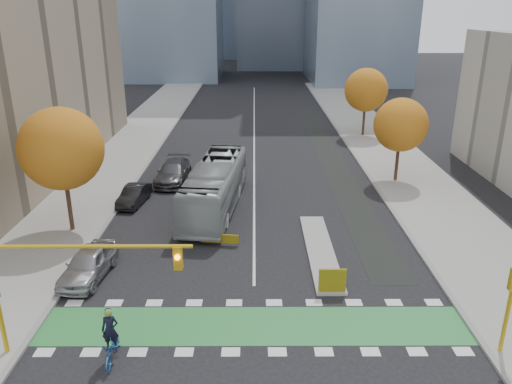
{
  "coord_description": "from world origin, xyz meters",
  "views": [
    {
      "loc": [
        0.03,
        -18.06,
        13.87
      ],
      "look_at": [
        0.12,
        11.29,
        3.0
      ],
      "focal_mm": 35.0,
      "sensor_mm": 36.0,
      "label": 1
    }
  ],
  "objects_px": {
    "tree_west": "(61,149)",
    "tree_east_far": "(366,90)",
    "cyclist": "(112,343)",
    "bus": "(215,186)",
    "tree_east_near": "(401,125)",
    "hazard_board": "(332,280)",
    "parked_car_b": "(134,195)",
    "parked_car_c": "(173,172)",
    "parked_car_a": "(88,264)",
    "traffic_signal_west": "(55,271)",
    "traffic_signal_east": "(511,298)"
  },
  "relations": [
    {
      "from": "traffic_signal_east",
      "to": "tree_east_near",
      "type": "bearing_deg",
      "value": 86.19
    },
    {
      "from": "parked_car_a",
      "to": "parked_car_b",
      "type": "xyz_separation_m",
      "value": [
        0.0,
        10.96,
        -0.14
      ]
    },
    {
      "from": "tree_west",
      "to": "parked_car_a",
      "type": "height_order",
      "value": "tree_west"
    },
    {
      "from": "tree_west",
      "to": "cyclist",
      "type": "xyz_separation_m",
      "value": [
        6.1,
        -12.88,
        -4.8
      ]
    },
    {
      "from": "traffic_signal_west",
      "to": "traffic_signal_east",
      "type": "height_order",
      "value": "traffic_signal_west"
    },
    {
      "from": "tree_east_near",
      "to": "parked_car_c",
      "type": "relative_size",
      "value": 1.21
    },
    {
      "from": "tree_west",
      "to": "cyclist",
      "type": "distance_m",
      "value": 15.04
    },
    {
      "from": "parked_car_b",
      "to": "traffic_signal_west",
      "type": "bearing_deg",
      "value": -78.52
    },
    {
      "from": "traffic_signal_west",
      "to": "parked_car_a",
      "type": "distance_m",
      "value": 7.3
    },
    {
      "from": "tree_east_near",
      "to": "parked_car_c",
      "type": "bearing_deg",
      "value": -179.73
    },
    {
      "from": "tree_east_far",
      "to": "parked_car_b",
      "type": "xyz_separation_m",
      "value": [
        -21.5,
        -21.09,
        -4.55
      ]
    },
    {
      "from": "tree_east_near",
      "to": "cyclist",
      "type": "height_order",
      "value": "tree_east_near"
    },
    {
      "from": "tree_east_near",
      "to": "tree_east_far",
      "type": "bearing_deg",
      "value": 88.21
    },
    {
      "from": "traffic_signal_east",
      "to": "bus",
      "type": "xyz_separation_m",
      "value": [
        -13.33,
        16.38,
        -0.98
      ]
    },
    {
      "from": "parked_car_a",
      "to": "parked_car_c",
      "type": "xyz_separation_m",
      "value": [
        2.15,
        15.96,
        0.02
      ]
    },
    {
      "from": "tree_west",
      "to": "tree_east_far",
      "type": "bearing_deg",
      "value": 46.7
    },
    {
      "from": "parked_car_b",
      "to": "parked_car_c",
      "type": "relative_size",
      "value": 0.71
    },
    {
      "from": "parked_car_b",
      "to": "tree_east_near",
      "type": "bearing_deg",
      "value": 21.58
    },
    {
      "from": "tree_east_near",
      "to": "tree_east_far",
      "type": "xyz_separation_m",
      "value": [
        0.5,
        16.0,
        0.38
      ]
    },
    {
      "from": "tree_west",
      "to": "traffic_signal_west",
      "type": "bearing_deg",
      "value": -71.98
    },
    {
      "from": "bus",
      "to": "tree_east_near",
      "type": "bearing_deg",
      "value": 28.9
    },
    {
      "from": "traffic_signal_west",
      "to": "bus",
      "type": "xyz_separation_m",
      "value": [
        5.1,
        16.38,
        -2.28
      ]
    },
    {
      "from": "tree_east_far",
      "to": "parked_car_a",
      "type": "distance_m",
      "value": 38.84
    },
    {
      "from": "parked_car_c",
      "to": "tree_east_far",
      "type": "bearing_deg",
      "value": 42.92
    },
    {
      "from": "tree_east_near",
      "to": "parked_car_b",
      "type": "relative_size",
      "value": 1.7
    },
    {
      "from": "cyclist",
      "to": "bus",
      "type": "xyz_separation_m",
      "value": [
        3.07,
        16.75,
        0.93
      ]
    },
    {
      "from": "tree_west",
      "to": "traffic_signal_west",
      "type": "xyz_separation_m",
      "value": [
        4.07,
        -12.51,
        -1.58
      ]
    },
    {
      "from": "hazard_board",
      "to": "bus",
      "type": "relative_size",
      "value": 0.11
    },
    {
      "from": "hazard_board",
      "to": "traffic_signal_east",
      "type": "bearing_deg",
      "value": -35.92
    },
    {
      "from": "parked_car_a",
      "to": "parked_car_c",
      "type": "height_order",
      "value": "parked_car_c"
    },
    {
      "from": "cyclist",
      "to": "parked_car_c",
      "type": "relative_size",
      "value": 0.42
    },
    {
      "from": "cyclist",
      "to": "parked_car_a",
      "type": "bearing_deg",
      "value": 111.92
    },
    {
      "from": "tree_west",
      "to": "parked_car_b",
      "type": "distance_m",
      "value": 7.58
    },
    {
      "from": "traffic_signal_east",
      "to": "parked_car_c",
      "type": "relative_size",
      "value": 0.7
    },
    {
      "from": "cyclist",
      "to": "bus",
      "type": "distance_m",
      "value": 17.05
    },
    {
      "from": "hazard_board",
      "to": "parked_car_b",
      "type": "relative_size",
      "value": 0.34
    },
    {
      "from": "traffic_signal_east",
      "to": "parked_car_b",
      "type": "bearing_deg",
      "value": 138.23
    },
    {
      "from": "traffic_signal_east",
      "to": "tree_west",
      "type": "bearing_deg",
      "value": 150.93
    },
    {
      "from": "tree_east_near",
      "to": "bus",
      "type": "relative_size",
      "value": 0.56
    },
    {
      "from": "hazard_board",
      "to": "bus",
      "type": "distance_m",
      "value": 13.56
    },
    {
      "from": "hazard_board",
      "to": "traffic_signal_west",
      "type": "relative_size",
      "value": 0.16
    },
    {
      "from": "hazard_board",
      "to": "parked_car_a",
      "type": "bearing_deg",
      "value": 172.31
    },
    {
      "from": "hazard_board",
      "to": "parked_car_b",
      "type": "xyz_separation_m",
      "value": [
        -13.0,
        12.71,
        -0.11
      ]
    },
    {
      "from": "tree_west",
      "to": "parked_car_b",
      "type": "xyz_separation_m",
      "value": [
        3.0,
        4.91,
        -4.93
      ]
    },
    {
      "from": "cyclist",
      "to": "parked_car_b",
      "type": "xyz_separation_m",
      "value": [
        -3.1,
        17.79,
        -0.13
      ]
    },
    {
      "from": "hazard_board",
      "to": "parked_car_b",
      "type": "bearing_deg",
      "value": 135.64
    },
    {
      "from": "tree_east_near",
      "to": "tree_east_far",
      "type": "height_order",
      "value": "tree_east_far"
    },
    {
      "from": "tree_west",
      "to": "parked_car_b",
      "type": "height_order",
      "value": "tree_west"
    },
    {
      "from": "tree_west",
      "to": "traffic_signal_east",
      "type": "distance_m",
      "value": 25.9
    },
    {
      "from": "tree_west",
      "to": "tree_east_far",
      "type": "distance_m",
      "value": 35.73
    }
  ]
}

